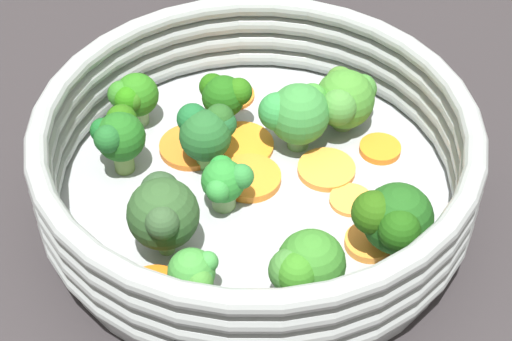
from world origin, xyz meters
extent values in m
plane|color=#282426|center=(0.00, 0.00, 0.00)|extent=(4.00, 4.00, 0.00)
cylinder|color=#939699|center=(0.00, 0.00, 0.01)|extent=(0.27, 0.27, 0.02)
torus|color=gray|center=(0.00, 0.00, 0.02)|extent=(0.29, 0.29, 0.02)
torus|color=gray|center=(0.00, 0.00, 0.04)|extent=(0.29, 0.29, 0.02)
torus|color=gray|center=(0.00, 0.00, 0.06)|extent=(0.29, 0.29, 0.02)
torus|color=gray|center=(0.00, 0.00, 0.07)|extent=(0.29, 0.29, 0.02)
sphere|color=#989398|center=(0.04, -0.12, 0.02)|extent=(0.01, 0.01, 0.01)
cylinder|color=orange|center=(-0.01, 0.00, 0.02)|extent=(0.04, 0.04, 0.01)
cylinder|color=orange|center=(0.05, 0.04, 0.02)|extent=(0.04, 0.04, 0.00)
cylinder|color=orange|center=(0.03, 0.09, 0.02)|extent=(0.04, 0.04, 0.00)
cylinder|color=orange|center=(-0.04, 0.02, 0.02)|extent=(0.07, 0.07, 0.00)
cylinder|color=orange|center=(-0.06, -0.01, 0.02)|extent=(0.06, 0.06, 0.00)
cylinder|color=orange|center=(0.02, 0.05, 0.02)|extent=(0.05, 0.05, 0.00)
cylinder|color=orange|center=(0.09, 0.02, 0.02)|extent=(0.04, 0.04, 0.01)
cylinder|color=orange|center=(-0.08, 0.05, 0.02)|extent=(0.04, 0.04, 0.00)
cylinder|color=orange|center=(0.03, -0.10, 0.02)|extent=(0.04, 0.04, 0.00)
cylinder|color=olive|center=(-0.07, -0.06, 0.03)|extent=(0.01, 0.01, 0.02)
sphere|color=#1C5718|center=(-0.07, -0.06, 0.05)|extent=(0.03, 0.03, 0.03)
sphere|color=#1A5521|center=(-0.07, -0.07, 0.05)|extent=(0.02, 0.02, 0.02)
sphere|color=#23580E|center=(-0.08, -0.05, 0.05)|extent=(0.02, 0.02, 0.02)
sphere|color=#14521F|center=(-0.08, -0.07, 0.05)|extent=(0.02, 0.02, 0.02)
cylinder|color=#62944B|center=(0.01, -0.08, 0.03)|extent=(0.01, 0.01, 0.02)
sphere|color=#284922|center=(0.01, -0.08, 0.05)|extent=(0.04, 0.04, 0.04)
sphere|color=#274224|center=(-0.01, -0.07, 0.05)|extent=(0.03, 0.03, 0.03)
sphere|color=#2B4827|center=(0.02, -0.09, 0.06)|extent=(0.02, 0.02, 0.02)
cylinder|color=#678F4C|center=(0.05, -0.09, 0.02)|extent=(0.01, 0.01, 0.01)
sphere|color=#378131|center=(0.05, -0.09, 0.04)|extent=(0.03, 0.03, 0.03)
sphere|color=#39792B|center=(0.06, -0.09, 0.04)|extent=(0.02, 0.02, 0.02)
sphere|color=#35813A|center=(0.06, -0.09, 0.04)|extent=(0.01, 0.01, 0.01)
sphere|color=#388638|center=(0.05, -0.08, 0.05)|extent=(0.01, 0.01, 0.01)
cylinder|color=#77965D|center=(-0.06, 0.02, 0.03)|extent=(0.01, 0.01, 0.02)
sphere|color=#195110|center=(-0.06, 0.02, 0.04)|extent=(0.03, 0.03, 0.03)
sphere|color=#225A0F|center=(-0.05, 0.03, 0.05)|extent=(0.02, 0.02, 0.02)
sphere|color=#1C510C|center=(-0.07, 0.02, 0.05)|extent=(0.02, 0.02, 0.02)
cylinder|color=#6F9358|center=(0.09, -0.03, 0.03)|extent=(0.01, 0.01, 0.02)
sphere|color=#306E23|center=(0.09, -0.03, 0.04)|extent=(0.04, 0.04, 0.04)
sphere|color=#2F701B|center=(0.09, -0.05, 0.05)|extent=(0.02, 0.02, 0.02)
sphere|color=#38702C|center=(0.09, -0.05, 0.05)|extent=(0.03, 0.03, 0.03)
sphere|color=#3A6F2C|center=(0.09, -0.05, 0.05)|extent=(0.03, 0.03, 0.03)
cylinder|color=#6EA15D|center=(-0.01, 0.05, 0.03)|extent=(0.02, 0.02, 0.02)
sphere|color=#317632|center=(-0.01, 0.05, 0.05)|extent=(0.04, 0.04, 0.04)
sphere|color=#2B7C37|center=(-0.02, 0.04, 0.05)|extent=(0.03, 0.03, 0.03)
sphere|color=#367F2B|center=(-0.02, 0.06, 0.05)|extent=(0.02, 0.02, 0.02)
cylinder|color=#87AC6C|center=(-0.10, -0.02, 0.03)|extent=(0.01, 0.01, 0.02)
sphere|color=#256816|center=(-0.10, -0.02, 0.04)|extent=(0.03, 0.03, 0.03)
sphere|color=#2A6415|center=(-0.10, -0.03, 0.05)|extent=(0.02, 0.02, 0.02)
sphere|color=#226A0D|center=(-0.10, -0.03, 0.05)|extent=(0.02, 0.02, 0.02)
sphere|color=#2A6A1D|center=(-0.11, -0.03, 0.05)|extent=(0.02, 0.02, 0.02)
cylinder|color=#769460|center=(0.10, 0.03, 0.03)|extent=(0.01, 0.01, 0.02)
sphere|color=#1A4B15|center=(0.10, 0.03, 0.05)|extent=(0.04, 0.04, 0.04)
sphere|color=#234D0D|center=(0.09, 0.02, 0.05)|extent=(0.03, 0.03, 0.03)
sphere|color=#19480E|center=(0.11, 0.02, 0.05)|extent=(0.03, 0.03, 0.03)
cylinder|color=#6CA34D|center=(-0.04, -0.01, 0.03)|extent=(0.01, 0.01, 0.02)
sphere|color=#1E5223|center=(-0.04, -0.01, 0.04)|extent=(0.04, 0.04, 0.04)
sphere|color=#175627|center=(-0.05, -0.01, 0.05)|extent=(0.02, 0.02, 0.02)
sphere|color=#1F4A1A|center=(-0.04, 0.00, 0.05)|extent=(0.02, 0.02, 0.02)
sphere|color=#1B5327|center=(-0.04, 0.00, 0.05)|extent=(0.02, 0.02, 0.02)
cylinder|color=#7A9F5F|center=(0.00, -0.03, 0.02)|extent=(0.02, 0.02, 0.01)
sphere|color=#25772A|center=(0.00, -0.03, 0.04)|extent=(0.03, 0.03, 0.03)
sphere|color=#1E7A28|center=(-0.01, -0.02, 0.04)|extent=(0.02, 0.02, 0.02)
sphere|color=#2C7D32|center=(0.01, -0.04, 0.04)|extent=(0.02, 0.02, 0.02)
sphere|color=#287330|center=(0.01, -0.02, 0.05)|extent=(0.02, 0.02, 0.02)
cylinder|color=#7A9E53|center=(-0.01, 0.09, 0.02)|extent=(0.01, 0.01, 0.01)
sphere|color=#397726|center=(-0.01, 0.09, 0.04)|extent=(0.04, 0.04, 0.04)
sphere|color=#3E7930|center=(0.00, 0.07, 0.05)|extent=(0.03, 0.03, 0.03)
sphere|color=#39772B|center=(-0.01, 0.10, 0.04)|extent=(0.02, 0.02, 0.02)
sphere|color=#3D6F25|center=(-0.02, 0.09, 0.05)|extent=(0.02, 0.02, 0.02)
camera|label=1|loc=(0.31, -0.26, 0.43)|focal=60.00mm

